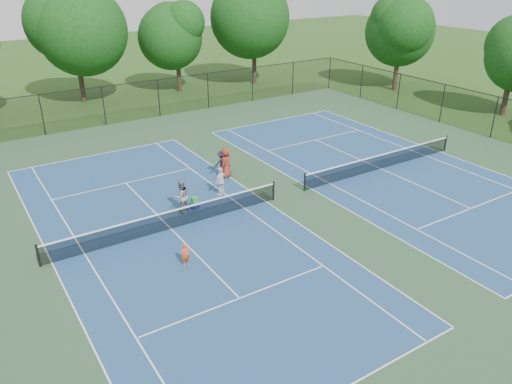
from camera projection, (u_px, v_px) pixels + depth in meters
ground at (289, 195)px, 27.32m from camera, size 140.00×140.00×0.00m
court_pad at (289, 195)px, 27.32m from camera, size 36.00×36.00×0.01m
tennis_court_left at (171, 227)px, 23.86m from camera, size 12.00×23.83×1.07m
tennis_court_right at (381, 167)px, 30.69m from camera, size 12.00×23.83×1.07m
perimeter_fence at (290, 168)px, 26.64m from camera, size 36.08×36.08×3.02m
tree_back_b at (73, 25)px, 42.38m from camera, size 7.60×7.60×10.03m
tree_back_c at (176, 33)px, 46.49m from camera, size 6.00×6.00×8.40m
tree_back_d at (254, 14)px, 49.06m from camera, size 7.80×7.80×10.37m
tree_side_e at (401, 28)px, 46.75m from camera, size 6.60×6.60×8.87m
child_player at (186, 255)px, 20.89m from camera, size 0.38×0.25×1.02m
instructor at (181, 196)px, 25.11m from camera, size 0.99×0.84×1.80m
bystander_a at (221, 181)px, 27.04m from camera, size 1.03×0.77×1.63m
bystander_b at (222, 163)px, 29.43m from camera, size 1.12×0.78×1.59m
bystander_c at (226, 163)px, 29.25m from camera, size 1.05×0.96×1.80m
ball_crate at (195, 206)px, 25.78m from camera, size 0.47×0.37×0.30m
ball_hopper at (195, 200)px, 25.64m from camera, size 0.38×0.31×0.37m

